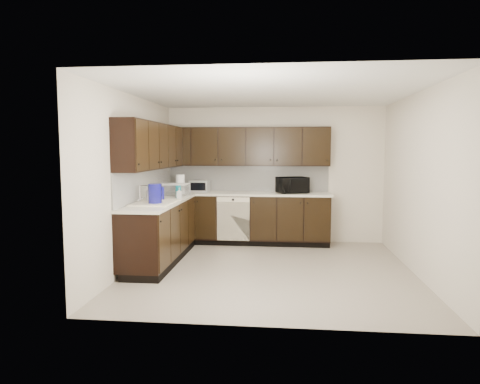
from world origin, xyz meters
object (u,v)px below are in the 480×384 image
object	(u,v)px
storage_bin	(173,190)
microwave	(292,185)
toaster_oven	(200,186)
blue_pitcher	(155,194)
sink	(154,207)

from	to	relation	value
storage_bin	microwave	bearing A→B (deg)	15.28
toaster_oven	storage_bin	distance (m)	0.69
microwave	toaster_oven	bearing A→B (deg)	154.79
toaster_oven	blue_pitcher	xyz separation A→B (m)	(-0.26, -1.87, 0.04)
sink	microwave	xyz separation A→B (m)	(2.02, 1.69, 0.20)
storage_bin	sink	bearing A→B (deg)	-88.97
storage_bin	blue_pitcher	xyz separation A→B (m)	(0.08, -1.27, 0.05)
storage_bin	blue_pitcher	world-z (taller)	blue_pitcher
sink	microwave	bearing A→B (deg)	40.01
sink	blue_pitcher	size ratio (longest dim) A/B	2.79
microwave	storage_bin	xyz separation A→B (m)	(-2.04, -0.56, -0.05)
sink	blue_pitcher	world-z (taller)	blue_pitcher
microwave	toaster_oven	size ratio (longest dim) A/B	1.49
sink	microwave	world-z (taller)	microwave
microwave	storage_bin	distance (m)	2.11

